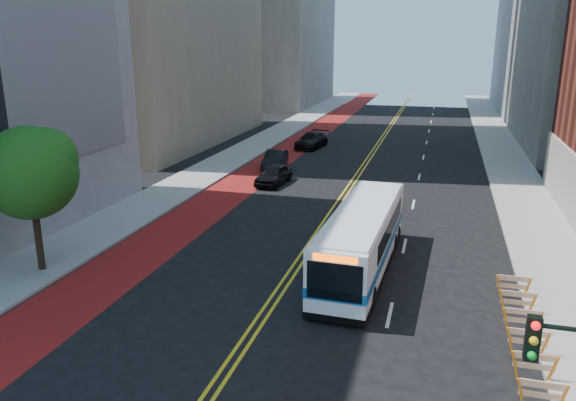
# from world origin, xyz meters

# --- Properties ---
(ground) EXTENTS (160.00, 160.00, 0.00)m
(ground) POSITION_xyz_m (0.00, 0.00, 0.00)
(ground) COLOR black
(ground) RESTS_ON ground
(sidewalk_left) EXTENTS (4.00, 140.00, 0.15)m
(sidewalk_left) POSITION_xyz_m (-12.00, 30.00, 0.07)
(sidewalk_left) COLOR gray
(sidewalk_left) RESTS_ON ground
(sidewalk_right) EXTENTS (4.00, 140.00, 0.15)m
(sidewalk_right) POSITION_xyz_m (12.00, 30.00, 0.07)
(sidewalk_right) COLOR gray
(sidewalk_right) RESTS_ON ground
(bus_lane_paint) EXTENTS (3.60, 140.00, 0.01)m
(bus_lane_paint) POSITION_xyz_m (-8.10, 30.00, 0.00)
(bus_lane_paint) COLOR maroon
(bus_lane_paint) RESTS_ON ground
(center_line_inner) EXTENTS (0.14, 140.00, 0.01)m
(center_line_inner) POSITION_xyz_m (-0.18, 30.00, 0.00)
(center_line_inner) COLOR gold
(center_line_inner) RESTS_ON ground
(center_line_outer) EXTENTS (0.14, 140.00, 0.01)m
(center_line_outer) POSITION_xyz_m (0.18, 30.00, 0.00)
(center_line_outer) COLOR gold
(center_line_outer) RESTS_ON ground
(lane_dashes) EXTENTS (0.14, 98.20, 0.01)m
(lane_dashes) POSITION_xyz_m (4.80, 38.00, 0.01)
(lane_dashes) COLOR silver
(lane_dashes) RESTS_ON ground
(construction_barriers) EXTENTS (1.42, 10.91, 1.00)m
(construction_barriers) POSITION_xyz_m (9.60, 3.42, 0.68)
(construction_barriers) COLOR orange
(construction_barriers) RESTS_ON ground
(street_tree) EXTENTS (4.20, 4.20, 6.70)m
(street_tree) POSITION_xyz_m (-11.24, 6.04, 4.91)
(street_tree) COLOR black
(street_tree) RESTS_ON sidewalk_left
(transit_bus) EXTENTS (2.88, 11.23, 3.06)m
(transit_bus) POSITION_xyz_m (3.07, 10.09, 1.60)
(transit_bus) COLOR white
(transit_bus) RESTS_ON ground
(car_a) EXTENTS (2.15, 4.51, 1.49)m
(car_a) POSITION_xyz_m (-5.64, 24.74, 0.75)
(car_a) COLOR black
(car_a) RESTS_ON ground
(car_b) EXTENTS (2.05, 4.67, 1.49)m
(car_b) POSITION_xyz_m (-7.09, 29.91, 0.75)
(car_b) COLOR black
(car_b) RESTS_ON ground
(car_c) EXTENTS (2.87, 5.47, 1.51)m
(car_c) POSITION_xyz_m (-6.27, 39.95, 0.76)
(car_c) COLOR black
(car_c) RESTS_ON ground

